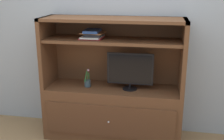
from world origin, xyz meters
TOP-DOWN VIEW (x-y plane):
  - painted_rear_wall at (0.00, 0.75)m, footprint 6.00×0.10m
  - media_console at (0.00, 0.41)m, footprint 1.77×0.57m
  - tv_monitor at (0.22, 0.38)m, footprint 0.58×0.19m
  - potted_plant at (-0.33, 0.37)m, footprint 0.08×0.14m
  - magazine_stack at (-0.25, 0.40)m, footprint 0.30×0.32m

SIDE VIEW (x-z plane):
  - media_console at x=0.00m, z-range -0.28..1.30m
  - potted_plant at x=-0.33m, z-range 0.63..0.87m
  - tv_monitor at x=0.22m, z-range 0.71..1.18m
  - magazine_stack at x=-0.25m, z-range 1.33..1.43m
  - painted_rear_wall at x=0.00m, z-range 0.00..2.80m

